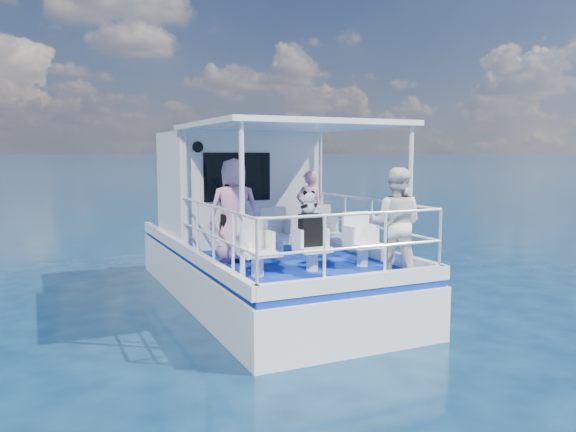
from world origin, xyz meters
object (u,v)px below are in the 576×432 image
at_px(passenger_stbd_aft, 396,224).
at_px(panda, 309,202).
at_px(passenger_port_fwd, 234,210).
at_px(backpack_center, 310,230).

xyz_separation_m(passenger_stbd_aft, panda, (-0.87, 1.00, 0.25)).
height_order(passenger_port_fwd, passenger_stbd_aft, passenger_port_fwd).
height_order(backpack_center, panda, panda).
height_order(passenger_port_fwd, panda, passenger_port_fwd).
distance_m(passenger_stbd_aft, backpack_center, 1.32).
xyz_separation_m(passenger_port_fwd, backpack_center, (0.80, -1.18, -0.23)).
height_order(passenger_stbd_aft, panda, passenger_stbd_aft).
bearing_deg(backpack_center, panda, 123.32).
distance_m(passenger_port_fwd, passenger_stbd_aft, 2.73).
height_order(passenger_port_fwd, backpack_center, passenger_port_fwd).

